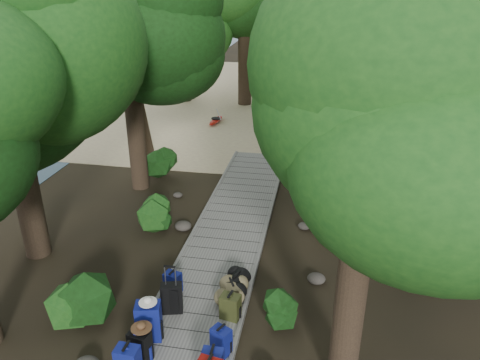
% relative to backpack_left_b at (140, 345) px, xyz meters
% --- Properties ---
extents(ground, '(120.00, 120.00, 0.00)m').
position_rel_backpack_left_b_xyz_m(ground, '(0.65, 3.89, -0.47)').
color(ground, black).
rests_on(ground, ground).
extents(sand_beach, '(40.00, 22.00, 0.02)m').
position_rel_backpack_left_b_xyz_m(sand_beach, '(0.65, 19.89, -0.46)').
color(sand_beach, '#CCBC8A').
rests_on(sand_beach, ground).
extents(distant_hill, '(32.00, 16.00, 12.00)m').
position_rel_backpack_left_b_xyz_m(distant_hill, '(-39.35, 51.89, -0.47)').
color(distant_hill, black).
rests_on(distant_hill, ground).
extents(boardwalk, '(2.00, 12.00, 0.12)m').
position_rel_backpack_left_b_xyz_m(boardwalk, '(0.65, 4.89, -0.41)').
color(boardwalk, gray).
rests_on(boardwalk, ground).
extents(backpack_left_b, '(0.43, 0.35, 0.70)m').
position_rel_backpack_left_b_xyz_m(backpack_left_b, '(0.00, 0.00, 0.00)').
color(backpack_left_b, black).
rests_on(backpack_left_b, boardwalk).
extents(backpack_left_c, '(0.53, 0.43, 0.88)m').
position_rel_backpack_left_b_xyz_m(backpack_left_c, '(-0.04, 0.58, 0.09)').
color(backpack_left_c, navy).
rests_on(backpack_left_c, boardwalk).
extents(backpack_left_d, '(0.41, 0.34, 0.54)m').
position_rel_backpack_left_b_xyz_m(backpack_left_d, '(-0.04, 2.01, -0.08)').
color(backpack_left_d, navy).
rests_on(backpack_left_d, boardwalk).
extents(backpack_right_c, '(0.42, 0.38, 0.60)m').
position_rel_backpack_left_b_xyz_m(backpack_right_c, '(1.40, 0.45, -0.05)').
color(backpack_right_c, navy).
rests_on(backpack_right_c, boardwalk).
extents(backpack_right_d, '(0.44, 0.35, 0.59)m').
position_rel_backpack_left_b_xyz_m(backpack_right_d, '(1.37, 1.42, -0.05)').
color(backpack_right_d, '#373B1A').
rests_on(backpack_right_d, boardwalk).
extents(duffel_right_khaki, '(0.63, 0.71, 0.40)m').
position_rel_backpack_left_b_xyz_m(duffel_right_khaki, '(1.27, 2.04, -0.15)').
color(duffel_right_khaki, brown).
rests_on(duffel_right_khaki, boardwalk).
extents(duffel_right_black, '(0.56, 0.72, 0.40)m').
position_rel_backpack_left_b_xyz_m(duffel_right_black, '(1.33, 2.33, -0.15)').
color(duffel_right_black, black).
rests_on(duffel_right_black, boardwalk).
extents(suitcase_on_boardwalk, '(0.48, 0.34, 0.67)m').
position_rel_backpack_left_b_xyz_m(suitcase_on_boardwalk, '(0.15, 1.39, -0.01)').
color(suitcase_on_boardwalk, black).
rests_on(suitcase_on_boardwalk, boardwalk).
extents(lone_suitcase_on_sand, '(0.50, 0.38, 0.69)m').
position_rel_backpack_left_b_xyz_m(lone_suitcase_on_sand, '(1.06, 11.84, -0.10)').
color(lone_suitcase_on_sand, black).
rests_on(lone_suitcase_on_sand, sand_beach).
extents(hat_brown, '(0.38, 0.38, 0.11)m').
position_rel_backpack_left_b_xyz_m(hat_brown, '(0.04, 0.05, 0.41)').
color(hat_brown, '#51351E').
rests_on(hat_brown, backpack_left_b).
extents(hat_white, '(0.34, 0.34, 0.11)m').
position_rel_backpack_left_b_xyz_m(hat_white, '(-0.01, 0.54, 0.58)').
color(hat_white, silver).
rests_on(hat_white, backpack_left_c).
extents(kayak, '(1.03, 3.20, 0.31)m').
position_rel_backpack_left_b_xyz_m(kayak, '(-2.06, 14.83, -0.29)').
color(kayak, '#AD180E').
rests_on(kayak, sand_beach).
extents(sun_lounger, '(1.08, 1.82, 0.56)m').
position_rel_backpack_left_b_xyz_m(sun_lounger, '(3.77, 14.41, -0.17)').
color(sun_lounger, silver).
rests_on(sun_lounger, sand_beach).
extents(tree_right_a, '(4.37, 4.37, 7.29)m').
position_rel_backpack_left_b_xyz_m(tree_right_a, '(3.60, 0.34, 3.17)').
color(tree_right_a, black).
rests_on(tree_right_a, ground).
extents(tree_right_b, '(6.20, 6.20, 11.08)m').
position_rel_backpack_left_b_xyz_m(tree_right_b, '(5.64, 3.42, 5.07)').
color(tree_right_b, black).
rests_on(tree_right_b, ground).
extents(tree_right_c, '(5.42, 5.42, 9.38)m').
position_rel_backpack_left_b_xyz_m(tree_right_c, '(4.31, 5.49, 4.22)').
color(tree_right_c, black).
rests_on(tree_right_c, ground).
extents(tree_right_d, '(6.41, 6.41, 11.75)m').
position_rel_backpack_left_b_xyz_m(tree_right_d, '(5.84, 8.05, 5.41)').
color(tree_right_d, black).
rests_on(tree_right_d, ground).
extents(tree_right_e, '(4.98, 4.98, 8.97)m').
position_rel_backpack_left_b_xyz_m(tree_right_e, '(5.33, 10.44, 4.02)').
color(tree_right_e, black).
rests_on(tree_right_e, ground).
extents(tree_right_f, '(5.23, 5.23, 9.34)m').
position_rel_backpack_left_b_xyz_m(tree_right_f, '(6.67, 13.20, 4.20)').
color(tree_right_f, black).
rests_on(tree_right_f, ground).
extents(tree_left_b, '(4.94, 4.94, 8.89)m').
position_rel_backpack_left_b_xyz_m(tree_left_b, '(-3.98, 3.06, 3.98)').
color(tree_left_b, black).
rests_on(tree_left_b, ground).
extents(tree_left_c, '(4.62, 4.62, 8.03)m').
position_rel_backpack_left_b_xyz_m(tree_left_c, '(-2.90, 7.36, 3.54)').
color(tree_left_c, black).
rests_on(tree_left_c, ground).
extents(tree_back_a, '(5.87, 5.87, 10.17)m').
position_rel_backpack_left_b_xyz_m(tree_back_a, '(-1.31, 18.51, 4.61)').
color(tree_back_a, black).
rests_on(tree_back_a, ground).
extents(tree_back_b, '(5.68, 5.68, 10.14)m').
position_rel_backpack_left_b_xyz_m(tree_back_b, '(2.56, 19.84, 4.60)').
color(tree_back_b, black).
rests_on(tree_back_b, ground).
extents(tree_back_c, '(5.62, 5.62, 10.12)m').
position_rel_backpack_left_b_xyz_m(tree_back_c, '(5.33, 19.83, 4.59)').
color(tree_back_c, black).
rests_on(tree_back_c, ground).
extents(tree_back_d, '(4.44, 4.44, 7.39)m').
position_rel_backpack_left_b_xyz_m(tree_back_d, '(-4.62, 18.63, 3.23)').
color(tree_back_d, black).
rests_on(tree_back_d, ground).
extents(palm_right_a, '(4.68, 4.68, 7.98)m').
position_rel_backpack_left_b_xyz_m(palm_right_a, '(4.14, 9.50, 3.52)').
color(palm_right_a, '#184112').
rests_on(palm_right_a, ground).
extents(palm_right_b, '(4.45, 4.45, 8.60)m').
position_rel_backpack_left_b_xyz_m(palm_right_b, '(5.90, 14.67, 3.83)').
color(palm_right_b, '#184112').
rests_on(palm_right_b, ground).
extents(palm_right_c, '(3.94, 3.94, 6.27)m').
position_rel_backpack_left_b_xyz_m(palm_right_c, '(2.90, 16.04, 2.67)').
color(palm_right_c, '#184112').
rests_on(palm_right_c, ground).
extents(palm_left_a, '(4.92, 4.92, 7.83)m').
position_rel_backpack_left_b_xyz_m(palm_left_a, '(-3.89, 10.12, 3.45)').
color(palm_left_a, '#184112').
rests_on(palm_left_a, ground).
extents(rock_left_b, '(0.40, 0.36, 0.22)m').
position_rel_backpack_left_b_xyz_m(rock_left_b, '(-1.85, 1.66, -0.36)').
color(rock_left_b, '#4C473F').
rests_on(rock_left_b, ground).
extents(rock_left_c, '(0.47, 0.43, 0.26)m').
position_rel_backpack_left_b_xyz_m(rock_left_c, '(-0.68, 4.86, -0.34)').
color(rock_left_c, '#4C473F').
rests_on(rock_left_c, ground).
extents(rock_left_d, '(0.29, 0.26, 0.16)m').
position_rel_backpack_left_b_xyz_m(rock_left_d, '(-1.44, 6.83, -0.39)').
color(rock_left_d, '#4C473F').
rests_on(rock_left_d, ground).
extents(rock_right_b, '(0.42, 0.38, 0.23)m').
position_rel_backpack_left_b_xyz_m(rock_right_b, '(3.07, 3.08, -0.35)').
color(rock_right_b, '#4C473F').
rests_on(rock_right_b, ground).
extents(rock_right_c, '(0.35, 0.32, 0.19)m').
position_rel_backpack_left_b_xyz_m(rock_right_c, '(2.65, 5.52, -0.37)').
color(rock_right_c, '#4C473F').
rests_on(rock_right_c, ground).
extents(rock_right_d, '(0.63, 0.57, 0.35)m').
position_rel_backpack_left_b_xyz_m(rock_right_d, '(3.09, 7.70, -0.29)').
color(rock_right_d, '#4C473F').
rests_on(rock_right_d, ground).
extents(shrub_left_a, '(1.23, 1.23, 1.11)m').
position_rel_backpack_left_b_xyz_m(shrub_left_a, '(-1.56, 0.85, 0.08)').
color(shrub_left_a, '#164514').
rests_on(shrub_left_a, ground).
extents(shrub_left_b, '(0.99, 0.99, 0.89)m').
position_rel_backpack_left_b_xyz_m(shrub_left_b, '(-1.33, 4.82, -0.02)').
color(shrub_left_b, '#164514').
rests_on(shrub_left_b, ground).
extents(shrub_left_c, '(1.24, 1.24, 1.11)m').
position_rel_backpack_left_b_xyz_m(shrub_left_c, '(-2.53, 8.22, 0.09)').
color(shrub_left_c, '#164514').
rests_on(shrub_left_c, ground).
extents(shrub_right_a, '(0.93, 0.93, 0.84)m').
position_rel_backpack_left_b_xyz_m(shrub_right_a, '(2.49, 1.44, -0.05)').
color(shrub_right_a, '#164514').
rests_on(shrub_right_a, ground).
extents(shrub_right_b, '(1.39, 1.39, 1.25)m').
position_rel_backpack_left_b_xyz_m(shrub_right_b, '(3.38, 5.72, 0.16)').
color(shrub_right_b, '#164514').
rests_on(shrub_right_b, ground).
extents(shrub_right_c, '(0.85, 0.85, 0.77)m').
position_rel_backpack_left_b_xyz_m(shrub_right_c, '(2.86, 9.35, -0.08)').
color(shrub_right_c, '#164514').
rests_on(shrub_right_c, ground).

